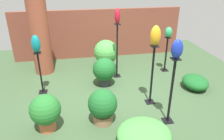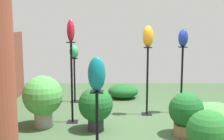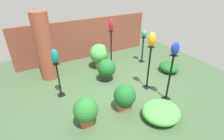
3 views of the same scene
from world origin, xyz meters
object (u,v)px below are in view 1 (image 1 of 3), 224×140
Objects in this scene: pedestal_teal at (41,75)px; art_vase_cobalt at (177,49)px; pedestal_jade at (166,56)px; potted_plant_near_pillar at (104,70)px; pedestal_ruby at (117,53)px; art_vase_teal at (36,44)px; art_vase_amber at (155,36)px; potted_plant_back_center at (103,106)px; potted_plant_mid_right at (106,53)px; potted_plant_front_right at (45,111)px; art_vase_jade at (169,32)px; pedestal_amber at (152,78)px; brick_pillar at (40,36)px; pedestal_cobalt at (171,94)px; art_vase_ruby at (117,16)px.

pedestal_teal is 2.98× the size of art_vase_cobalt.
pedestal_jade reaches higher than potted_plant_near_pillar.
art_vase_teal is (-1.99, -0.55, 0.56)m from pedestal_ruby.
pedestal_jade is (1.50, 0.12, -0.23)m from pedestal_ruby.
pedestal_jade is at bearing 10.88° from pedestal_teal.
potted_plant_back_center is at bearing -156.38° from art_vase_amber.
pedestal_teal is at bearing 132.78° from potted_plant_back_center.
potted_plant_back_center is at bearing -47.22° from pedestal_teal.
pedestal_ruby reaches higher than potted_plant_back_center.
potted_plant_near_pillar is 0.98m from potted_plant_mid_right.
potted_plant_back_center is 1.07m from potted_plant_front_right.
art_vase_teal is at bearing 147.98° from art_vase_cobalt.
pedestal_ruby reaches higher than potted_plant_front_right.
pedestal_teal is 1.47m from potted_plant_front_right.
potted_plant_back_center is (-1.29, 0.21, -1.16)m from art_vase_cobalt.
art_vase_jade is at bearing 33.08° from potted_plant_front_right.
potted_plant_near_pillar is at bearing -132.72° from pedestal_ruby.
pedestal_amber is 2.71m from art_vase_teal.
pedestal_amber is 1.95m from art_vase_jade.
potted_plant_back_center is (-0.68, -1.96, -0.31)m from pedestal_ruby.
art_vase_amber reaches higher than pedestal_ruby.
pedestal_ruby is at bearing -18.15° from brick_pillar.
pedestal_jade is 3.55m from pedestal_teal.
art_vase_ruby reaches higher than pedestal_cobalt.
potted_plant_front_right is at bearing -178.38° from potted_plant_back_center.
art_vase_ruby is (-0.61, 2.18, 0.16)m from art_vase_cobalt.
art_vase_teal reaches higher than pedestal_teal.
art_vase_teal is at bearing -176.70° from potted_plant_near_pillar.
potted_plant_mid_right is at bearing 107.53° from pedestal_cobalt.
art_vase_teal is (0.00, 0.00, 0.78)m from pedestal_teal.
art_vase_jade is 2.14m from potted_plant_near_pillar.
pedestal_ruby is at bearing 108.47° from pedestal_amber.
pedestal_ruby is at bearing 105.71° from art_vase_cobalt.
pedestal_teal is (-3.49, -0.67, 0.01)m from pedestal_jade.
pedestal_ruby is 3.59× the size of art_vase_amber.
pedestal_amber is at bearing 23.62° from potted_plant_back_center.
art_vase_amber is (2.54, -2.13, 0.47)m from brick_pillar.
potted_plant_front_right is at bearing -146.92° from pedestal_jade.
pedestal_ruby is at bearing 108.47° from art_vase_amber.
pedestal_amber reaches higher than potted_plant_front_right.
art_vase_ruby reaches higher than art_vase_jade.
potted_plant_mid_right is (-0.23, 0.50, -1.17)m from art_vase_ruby.
art_vase_amber is 1.77m from potted_plant_near_pillar.
pedestal_amber is at bearing 153.43° from art_vase_amber.
pedestal_ruby reaches higher than art_vase_teal.
pedestal_cobalt is at bearing -111.04° from pedestal_jade.
pedestal_teal is at bearing 159.88° from art_vase_amber.
pedestal_amber reaches higher than potted_plant_mid_right.
brick_pillar is 5.51× the size of art_vase_ruby.
pedestal_ruby is 1.99× the size of potted_plant_near_pillar.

